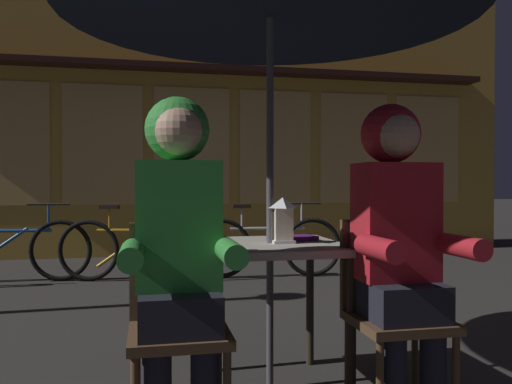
# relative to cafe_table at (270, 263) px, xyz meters

# --- Properties ---
(cafe_table) EXTENTS (0.72, 0.72, 0.74)m
(cafe_table) POSITION_rel_cafe_table_xyz_m (0.00, 0.00, 0.00)
(cafe_table) COLOR #B2AD9E
(cafe_table) RESTS_ON ground_plane
(lantern) EXTENTS (0.11, 0.11, 0.23)m
(lantern) POSITION_rel_cafe_table_xyz_m (0.06, -0.01, 0.22)
(lantern) COLOR white
(lantern) RESTS_ON cafe_table
(chair_left) EXTENTS (0.40, 0.40, 0.87)m
(chair_left) POSITION_rel_cafe_table_xyz_m (-0.48, -0.37, -0.15)
(chair_left) COLOR #513823
(chair_left) RESTS_ON ground_plane
(chair_right) EXTENTS (0.40, 0.40, 0.87)m
(chair_right) POSITION_rel_cafe_table_xyz_m (0.48, -0.37, -0.15)
(chair_right) COLOR #513823
(chair_right) RESTS_ON ground_plane
(person_left_hooded) EXTENTS (0.45, 0.56, 1.40)m
(person_left_hooded) POSITION_rel_cafe_table_xyz_m (-0.48, -0.43, 0.21)
(person_left_hooded) COLOR black
(person_left_hooded) RESTS_ON ground_plane
(person_right_hooded) EXTENTS (0.45, 0.56, 1.40)m
(person_right_hooded) POSITION_rel_cafe_table_xyz_m (0.48, -0.43, 0.21)
(person_right_hooded) COLOR black
(person_right_hooded) RESTS_ON ground_plane
(shopfront_building) EXTENTS (10.00, 0.93, 6.20)m
(shopfront_building) POSITION_rel_cafe_table_xyz_m (0.04, 5.39, 2.45)
(shopfront_building) COLOR gold
(shopfront_building) RESTS_ON ground_plane
(bicycle_second) EXTENTS (1.68, 0.20, 0.84)m
(bicycle_second) POSITION_rel_cafe_table_xyz_m (-2.03, 3.37, -0.29)
(bicycle_second) COLOR black
(bicycle_second) RESTS_ON ground_plane
(bicycle_third) EXTENTS (1.66, 0.38, 0.84)m
(bicycle_third) POSITION_rel_cafe_table_xyz_m (-0.73, 3.15, -0.29)
(bicycle_third) COLOR black
(bicycle_third) RESTS_ON ground_plane
(bicycle_fourth) EXTENTS (1.68, 0.21, 0.84)m
(bicycle_fourth) POSITION_rel_cafe_table_xyz_m (0.70, 3.09, -0.29)
(bicycle_fourth) COLOR black
(bicycle_fourth) RESTS_ON ground_plane
(book) EXTENTS (0.23, 0.18, 0.02)m
(book) POSITION_rel_cafe_table_xyz_m (0.16, 0.10, 0.11)
(book) COLOR #661E7A
(book) RESTS_ON cafe_table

